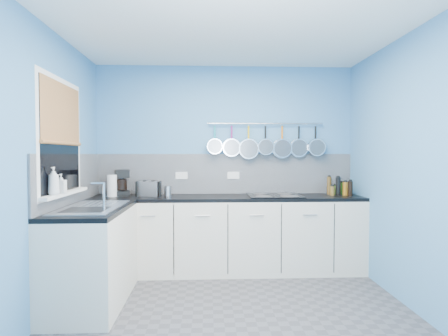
{
  "coord_description": "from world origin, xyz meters",
  "views": [
    {
      "loc": [
        -0.23,
        -3.2,
        1.4
      ],
      "look_at": [
        -0.05,
        0.75,
        1.25
      ],
      "focal_mm": 29.85,
      "sensor_mm": 36.0,
      "label": 1
    }
  ],
  "objects": [
    {
      "name": "worktop_back",
      "position": [
        0.0,
        1.2,
        0.88
      ],
      "size": [
        3.2,
        0.6,
        0.04
      ],
      "primitive_type": "cube",
      "color": "black",
      "rests_on": "cabinet_run_back"
    },
    {
      "name": "pan_2",
      "position": [
        0.29,
        1.44,
        1.56
      ],
      "size": [
        0.25,
        0.07,
        0.44
      ],
      "primitive_type": null,
      "color": "silver",
      "rests_on": "pot_rail"
    },
    {
      "name": "condiment_0",
      "position": [
        1.45,
        1.32,
        0.97
      ],
      "size": [
        0.07,
        0.07,
        0.14
      ],
      "primitive_type": "cylinder",
      "color": "#265919",
      "rests_on": "worktop_back"
    },
    {
      "name": "sink_unit",
      "position": [
        -1.3,
        0.3,
        0.9
      ],
      "size": [
        0.5,
        0.95,
        0.01
      ],
      "primitive_type": "cube",
      "color": "silver",
      "rests_on": "worktop_left"
    },
    {
      "name": "hob",
      "position": [
        0.57,
        1.18,
        0.91
      ],
      "size": [
        0.62,
        0.55,
        0.01
      ],
      "primitive_type": "cube",
      "color": "black",
      "rests_on": "worktop_back"
    },
    {
      "name": "pan_6",
      "position": [
        1.14,
        1.44,
        1.58
      ],
      "size": [
        0.22,
        0.11,
        0.41
      ],
      "primitive_type": null,
      "color": "silver",
      "rests_on": "pot_rail"
    },
    {
      "name": "wall_left",
      "position": [
        -1.61,
        0.0,
        1.25
      ],
      "size": [
        0.02,
        3.0,
        2.5
      ],
      "primitive_type": "cube",
      "color": "#4785B8",
      "rests_on": "ground"
    },
    {
      "name": "worktop_left",
      "position": [
        -1.3,
        0.3,
        0.88
      ],
      "size": [
        0.6,
        1.2,
        0.04
      ],
      "primitive_type": "cube",
      "color": "black",
      "rests_on": "cabinet_run_left"
    },
    {
      "name": "window_frame",
      "position": [
        -1.58,
        0.3,
        1.55
      ],
      "size": [
        0.01,
        1.0,
        1.1
      ],
      "primitive_type": "cube",
      "color": "white",
      "rests_on": "wall_left"
    },
    {
      "name": "socket_left",
      "position": [
        -0.55,
        1.48,
        1.13
      ],
      "size": [
        0.15,
        0.01,
        0.09
      ],
      "primitive_type": "cube",
      "color": "white",
      "rests_on": "backsplash_back"
    },
    {
      "name": "toaster",
      "position": [
        -0.92,
        1.26,
        0.99
      ],
      "size": [
        0.31,
        0.23,
        0.18
      ],
      "primitive_type": "cube",
      "rotation": [
        0.0,
        0.0,
        -0.28
      ],
      "color": "silver",
      "rests_on": "worktop_back"
    },
    {
      "name": "wall_front",
      "position": [
        0.0,
        -1.51,
        1.25
      ],
      "size": [
        3.2,
        0.02,
        2.5
      ],
      "primitive_type": "cube",
      "color": "#4785B8",
      "rests_on": "ground"
    },
    {
      "name": "soap_bottle_a",
      "position": [
        -1.53,
        0.01,
        1.17
      ],
      "size": [
        0.09,
        0.09,
        0.24
      ],
      "primitive_type": "imported",
      "rotation": [
        0.0,
        0.0,
        -0.01
      ],
      "color": "white",
      "rests_on": "window_sill"
    },
    {
      "name": "pan_3",
      "position": [
        0.5,
        1.44,
        1.58
      ],
      "size": [
        0.21,
        0.09,
        0.4
      ],
      "primitive_type": null,
      "color": "silver",
      "rests_on": "pot_rail"
    },
    {
      "name": "condiment_1",
      "position": [
        1.36,
        1.32,
        0.95
      ],
      "size": [
        0.07,
        0.07,
        0.11
      ],
      "primitive_type": "cylinder",
      "color": "#3F721E",
      "rests_on": "worktop_back"
    },
    {
      "name": "condiment_5",
      "position": [
        1.28,
        1.21,
        0.96
      ],
      "size": [
        0.06,
        0.06,
        0.11
      ],
      "primitive_type": "cylinder",
      "color": "brown",
      "rests_on": "worktop_back"
    },
    {
      "name": "backsplash_left",
      "position": [
        -1.59,
        0.6,
        1.15
      ],
      "size": [
        0.02,
        1.8,
        0.5
      ],
      "primitive_type": "cube",
      "color": "#989AA1",
      "rests_on": "wall_left"
    },
    {
      "name": "soap_bottle_b",
      "position": [
        -1.53,
        0.17,
        1.14
      ],
      "size": [
        0.08,
        0.08,
        0.17
      ],
      "primitive_type": "imported",
      "rotation": [
        0.0,
        0.0,
        0.0
      ],
      "color": "white",
      "rests_on": "window_sill"
    },
    {
      "name": "bamboo_blind",
      "position": [
        -1.56,
        0.3,
        1.77
      ],
      "size": [
        0.01,
        0.9,
        0.55
      ],
      "primitive_type": "cube",
      "color": "#C68140",
      "rests_on": "wall_left"
    },
    {
      "name": "condiment_2",
      "position": [
        1.28,
        1.34,
        1.01
      ],
      "size": [
        0.05,
        0.05,
        0.22
      ],
      "primitive_type": "cylinder",
      "color": "brown",
      "rests_on": "worktop_back"
    },
    {
      "name": "canister",
      "position": [
        -0.7,
        1.23,
        0.96
      ],
      "size": [
        0.1,
        0.1,
        0.12
      ],
      "primitive_type": "cylinder",
      "rotation": [
        0.0,
        0.0,
        -0.31
      ],
      "color": "silver",
      "rests_on": "worktop_back"
    },
    {
      "name": "pot_rail",
      "position": [
        0.5,
        1.45,
        1.78
      ],
      "size": [
        1.45,
        0.02,
        0.02
      ],
      "primitive_type": "cylinder",
      "rotation": [
        0.0,
        1.57,
        0.0
      ],
      "color": "silver",
      "rests_on": "wall_back"
    },
    {
      "name": "floor",
      "position": [
        0.0,
        0.0,
        -0.01
      ],
      "size": [
        3.2,
        3.0,
        0.02
      ],
      "primitive_type": "cube",
      "color": "#47474C",
      "rests_on": "ground"
    },
    {
      "name": "pan_1",
      "position": [
        0.08,
        1.44,
        1.57
      ],
      "size": [
        0.22,
        0.05,
        0.41
      ],
      "primitive_type": null,
      "color": "silver",
      "rests_on": "pot_rail"
    },
    {
      "name": "condiment_6",
      "position": [
        1.46,
        1.12,
        0.99
      ],
      "size": [
        0.06,
        0.06,
        0.18
      ],
      "primitive_type": "cylinder",
      "color": "black",
      "rests_on": "worktop_back"
    },
    {
      "name": "window_glass",
      "position": [
        -1.57,
        0.3,
        1.55
      ],
      "size": [
        0.01,
        0.9,
        1.0
      ],
      "primitive_type": "cube",
      "color": "black",
      "rests_on": "wall_left"
    },
    {
      "name": "wall_back",
      "position": [
        0.0,
        1.51,
        1.25
      ],
      "size": [
        3.2,
        0.02,
        2.5
      ],
      "primitive_type": "cube",
      "color": "#4785B8",
      "rests_on": "ground"
    },
    {
      "name": "cabinet_run_back",
      "position": [
        0.0,
        1.2,
        0.43
      ],
      "size": [
        3.2,
        0.6,
        0.86
      ],
      "primitive_type": "cube",
      "color": "beige",
      "rests_on": "ground"
    },
    {
      "name": "backsplash_back",
      "position": [
        0.0,
        1.49,
        1.15
      ],
      "size": [
        3.2,
        0.02,
        0.5
      ],
      "primitive_type": "cube",
      "color": "#989AA1",
      "rests_on": "wall_back"
    },
    {
      "name": "window_sill",
      "position": [
        -1.55,
        0.3,
        1.04
      ],
      "size": [
        0.1,
        0.98,
        0.03
      ],
      "primitive_type": "cube",
      "color": "white",
      "rests_on": "wall_left"
    },
    {
      "name": "condiment_3",
      "position": [
        1.44,
        1.22,
        0.98
      ],
      "size": [
        0.07,
        0.07,
        0.16
      ],
      "primitive_type": "cylinder",
      "color": "#8C5914",
      "rests_on": "worktop_back"
    },
    {
      "name": "coffee_maker",
      "position": [
        -1.25,
        1.3,
        1.05
      ],
      "size": [
        0.22,
        0.24,
        0.31
      ],
      "primitive_type": null,
      "rotation": [
        0.0,
        0.0,
        0.31
      ],
      "color": "black",
      "rests_on": "worktop_back"
    },
    {
      "name": "wall_right",
      "position": [
        1.61,
        0.0,
        1.25
      ],
      "size": [
        0.02,
        3.0,
        2.5
      ],
      "primitive_type": "cube",
      "color": "#4785B8",
      "rests_on": "ground"
    },
    {
      "name": "mixer_tap",
      "position": [
        -1.14,
        0.12,
        1.03
      ],
      "size": [
        0.12,
        0.08,
        0.26
      ],
      "primitive_type": null,
      "color": "silver",
      "rests_on": "worktop_left"
    },
    {
      "name": "cabinet_run_left",
      "position": [
        -1.3,
        0.3,
        0.43
      ],
      "size": [
        0.6,
        1.2,
        0.86
      ],
      "primitive_type": "cube",
      "color": "beige",
      "rests_on": "ground"
    },
    {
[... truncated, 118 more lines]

